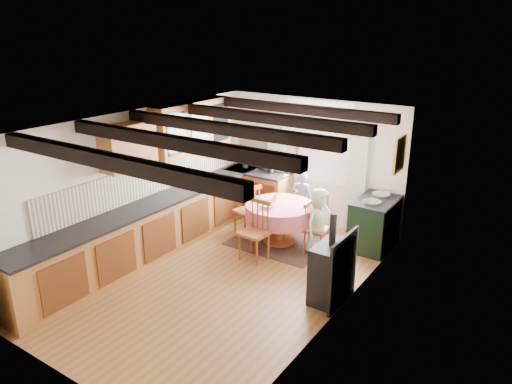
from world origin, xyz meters
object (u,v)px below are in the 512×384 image
Objects in this scene: dining_table at (280,224)px; child_far at (302,200)px; cast_iron_stove at (331,258)px; chair_near at (254,231)px; aga_range at (374,223)px; cup at (275,196)px; chair_right at (317,228)px; chair_left at (247,209)px; child_right at (319,221)px.

child_far is (-0.00, 0.80, 0.19)m from dining_table.
cast_iron_stove is 1.18× the size of child_far.
aga_range is at bearing 47.84° from chair_near.
cast_iron_stove reaches higher than cup.
dining_table is 0.78m from chair_near.
chair_near is 0.91× the size of child_far.
chair_right is 1.06m from child_far.
chair_left is at bearing 132.54° from chair_near.
chair_near is 1.13× the size of chair_right.
dining_table is 0.92× the size of cast_iron_stove.
cup is (-1.65, -0.57, 0.33)m from aga_range.
chair_left is 2.27m from aga_range.
aga_range is at bearing -49.46° from chair_right.
cup is at bearing 75.93° from chair_right.
child_right reaches higher than aga_range.
aga_range is 0.85× the size of child_right.
chair_right is at bearing 2.34° from dining_table.
dining_table is 1.24× the size of aga_range.
chair_near is 0.88× the size of child_right.
cast_iron_stove is at bearing -86.81° from aga_range.
cup is at bearing 68.28° from child_far.
child_right is (1.45, 0.00, 0.09)m from chair_left.
child_far is at bearing 155.36° from chair_left.
chair_near is 1.01m from cup.
chair_left is 8.75× the size of cup.
chair_right is 0.68× the size of cast_iron_stove.
chair_right is at bearing 129.50° from child_far.
cast_iron_stove is at bearing 124.68° from child_far.
child_far is (-1.44, 0.05, 0.11)m from aga_range.
chair_near reaches higher than chair_right.
cast_iron_stove is at bearing -38.08° from dining_table.
dining_table is at bearing 87.23° from child_far.
child_right is (-0.70, -0.74, 0.13)m from aga_range.
chair_near is 2.12m from aga_range.
child_far is (0.02, 1.58, 0.05)m from chair_near.
dining_table is 1.19× the size of chair_near.
child_right is at bearing 130.62° from child_far.
cup is (0.50, 0.17, 0.30)m from chair_left.
child_right is at bearing -133.41° from aga_range.
dining_table is 1.05× the size of child_right.
chair_left is at bearing 45.22° from child_far.
cup is at bearing 126.24° from chair_left.
chair_near is at bearing -91.75° from dining_table.
chair_left reaches higher than dining_table.
child_far is (-1.55, 2.02, -0.10)m from cast_iron_stove.
chair_right is at bearing 124.17° from cast_iron_stove.
chair_left is 2.58m from cast_iron_stove.
dining_table is 1.99m from cast_iron_stove.
aga_range is (0.73, 0.73, 0.00)m from chair_right.
cup reaches higher than dining_table.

